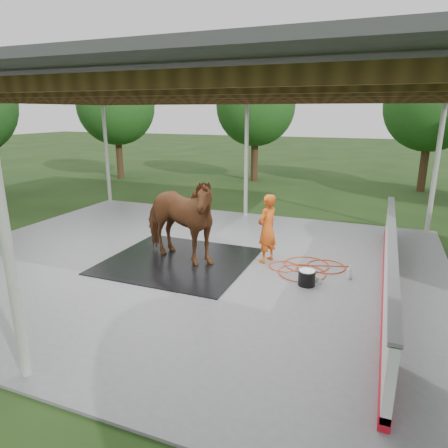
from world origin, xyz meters
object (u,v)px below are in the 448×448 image
at_px(dasher_board, 389,266).
at_px(wash_bucket, 307,278).
at_px(horse, 177,219).
at_px(handler, 267,229).

relative_size(dasher_board, wash_bucket, 22.42).
xyz_separation_m(horse, handler, (1.97, 0.78, -0.24)).
bearing_deg(dasher_board, wash_bucket, -168.09).
bearing_deg(horse, wash_bucket, -78.64).
distance_m(dasher_board, horse, 4.71).
distance_m(horse, handler, 2.14).
bearing_deg(handler, dasher_board, 96.96).
height_order(dasher_board, horse, horse).
height_order(dasher_board, wash_bucket, dasher_board).
relative_size(dasher_board, horse, 3.25).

